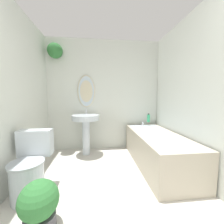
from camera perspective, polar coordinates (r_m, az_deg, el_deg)
name	(u,v)px	position (r m, az deg, el deg)	size (l,w,h in m)	color
wall_back	(101,93)	(3.09, -4.68, 8.00)	(2.55, 0.30, 2.40)	silver
wall_right	(207,94)	(2.16, 34.82, 6.22)	(0.06, 3.00, 2.40)	silver
toilet	(30,168)	(1.99, -30.88, -19.42)	(0.40, 0.53, 0.74)	silver
pedestal_sink	(86,124)	(2.82, -10.83, -5.08)	(0.54, 0.54, 0.91)	silver
bathtub	(157,148)	(2.55, 18.06, -14.22)	(0.70, 1.68, 0.62)	#B2A893
shampoo_bottle	(148,118)	(3.14, 14.92, -2.45)	(0.06, 0.06, 0.18)	#38B275
potted_plant	(39,204)	(1.57, -27.98, -30.68)	(0.33, 0.33, 0.44)	#47474C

